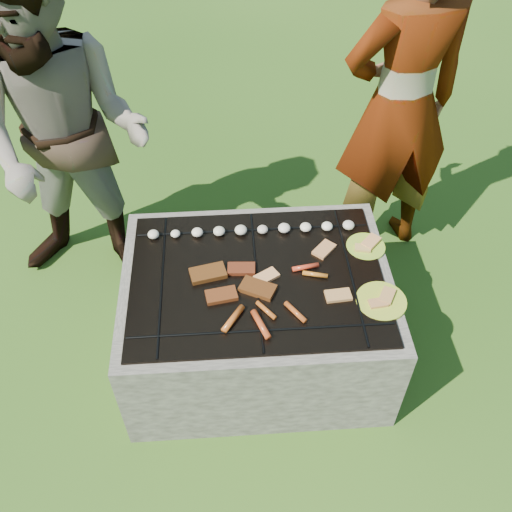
{
  "coord_description": "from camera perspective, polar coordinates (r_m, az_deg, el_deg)",
  "views": [
    {
      "loc": [
        -0.13,
        -1.81,
        2.64
      ],
      "look_at": [
        0.0,
        0.05,
        0.7
      ],
      "focal_mm": 40.0,
      "sensor_mm": 36.0,
      "label": 1
    }
  ],
  "objects": [
    {
      "name": "sausages",
      "position": [
        2.59,
        1.69,
        -4.95
      ],
      "size": [
        0.52,
        0.43,
        0.03
      ],
      "color": "#EF4827",
      "rests_on": "fire_pit"
    },
    {
      "name": "plate_far",
      "position": [
        2.91,
        10.97,
        0.98
      ],
      "size": [
        0.24,
        0.24,
        0.03
      ],
      "color": "gold",
      "rests_on": "fire_pit"
    },
    {
      "name": "mushrooms",
      "position": [
        2.91,
        0.03,
        2.67
      ],
      "size": [
        1.06,
        0.06,
        0.04
      ],
      "color": "#ECE4C8",
      "rests_on": "fire_pit"
    },
    {
      "name": "pork_slabs",
      "position": [
        2.68,
        -2.53,
        -2.54
      ],
      "size": [
        0.42,
        0.26,
        0.02
      ],
      "color": "brown",
      "rests_on": "fire_pit"
    },
    {
      "name": "lawn",
      "position": [
        3.2,
        0.06,
        -9.38
      ],
      "size": [
        60.0,
        60.0,
        0.0
      ],
      "primitive_type": "plane",
      "color": "#1E4411",
      "rests_on": "ground"
    },
    {
      "name": "cook",
      "position": [
        3.27,
        14.21,
        14.21
      ],
      "size": [
        0.79,
        0.6,
        1.95
      ],
      "primitive_type": "imported",
      "rotation": [
        0.0,
        0.0,
        3.35
      ],
      "color": "gray",
      "rests_on": "ground"
    },
    {
      "name": "plate_near",
      "position": [
        2.68,
        12.43,
        -4.4
      ],
      "size": [
        0.24,
        0.24,
        0.03
      ],
      "color": "yellow",
      "rests_on": "fire_pit"
    },
    {
      "name": "fire_pit",
      "position": [
        2.97,
        0.07,
        -6.29
      ],
      "size": [
        1.3,
        1.0,
        0.62
      ],
      "color": "gray",
      "rests_on": "ground"
    },
    {
      "name": "bystander",
      "position": [
        3.12,
        -18.43,
        10.84
      ],
      "size": [
        1.03,
        0.86,
        1.89
      ],
      "primitive_type": "imported",
      "rotation": [
        0.0,
        0.0,
        -0.17
      ],
      "color": "gray",
      "rests_on": "ground"
    },
    {
      "name": "bread_on_grate",
      "position": [
        2.73,
        5.59,
        -1.68
      ],
      "size": [
        0.45,
        0.41,
        0.02
      ],
      "color": "#F6D07E",
      "rests_on": "fire_pit"
    }
  ]
}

